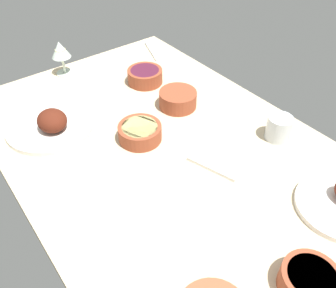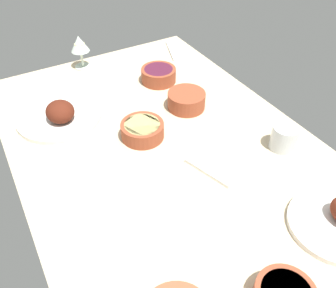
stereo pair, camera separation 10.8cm
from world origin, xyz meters
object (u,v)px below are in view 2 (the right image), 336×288
at_px(bowl_soup, 186,100).
at_px(bowl_potatoes, 142,130).
at_px(wine_glass, 80,45).
at_px(folded_napkin, 220,162).
at_px(water_tumbler, 284,138).
at_px(fork_loose, 170,51).
at_px(plate_center_main, 60,115).
at_px(bowl_onions, 159,75).

distance_m(bowl_soup, bowl_potatoes, 0.22).
distance_m(wine_glass, folded_napkin, 0.79).
xyz_separation_m(water_tumbler, fork_loose, (0.74, -0.02, -0.04)).
height_order(bowl_soup, folded_napkin, bowl_soup).
xyz_separation_m(plate_center_main, bowl_soup, (-0.15, -0.42, 0.01)).
relative_size(bowl_soup, water_tumbler, 1.69).
relative_size(bowl_onions, fork_loose, 0.76).
distance_m(bowl_potatoes, water_tumbler, 0.44).
relative_size(wine_glass, water_tumbler, 1.75).
xyz_separation_m(plate_center_main, folded_napkin, (-0.45, -0.35, -0.02)).
relative_size(bowl_soup, bowl_onions, 0.98).
bearing_deg(plate_center_main, fork_loose, -66.78).
height_order(plate_center_main, fork_loose, plate_center_main).
bearing_deg(bowl_soup, water_tumbler, -156.48).
bearing_deg(bowl_onions, folded_napkin, 172.46).
height_order(bowl_soup, fork_loose, bowl_soup).
height_order(bowl_soup, wine_glass, wine_glass).
bearing_deg(bowl_soup, wine_glass, 25.59).
height_order(plate_center_main, wine_glass, wine_glass).
relative_size(bowl_onions, bowl_potatoes, 0.98).
relative_size(bowl_onions, water_tumbler, 1.72).
bearing_deg(bowl_onions, fork_loose, -40.51).
height_order(bowl_potatoes, folded_napkin, bowl_potatoes).
distance_m(bowl_potatoes, folded_napkin, 0.27).
relative_size(bowl_onions, wine_glass, 0.98).
height_order(water_tumbler, folded_napkin, water_tumbler).
distance_m(plate_center_main, bowl_soup, 0.45).
distance_m(bowl_soup, wine_glass, 0.52).
height_order(bowl_onions, bowl_potatoes, bowl_onions).
relative_size(bowl_soup, fork_loose, 0.74).
height_order(bowl_potatoes, fork_loose, bowl_potatoes).
relative_size(wine_glass, fork_loose, 0.77).
relative_size(plate_center_main, folded_napkin, 1.83).
bearing_deg(bowl_soup, bowl_onions, 0.04).
bearing_deg(wine_glass, plate_center_main, 148.38).
bearing_deg(bowl_soup, fork_loose, -22.71).
relative_size(plate_center_main, fork_loose, 1.61).
bearing_deg(wine_glass, bowl_soup, -154.41).
height_order(plate_center_main, bowl_onions, plate_center_main).
height_order(bowl_soup, bowl_onions, bowl_soup).
height_order(bowl_onions, water_tumbler, water_tumbler).
bearing_deg(folded_napkin, plate_center_main, 37.93).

